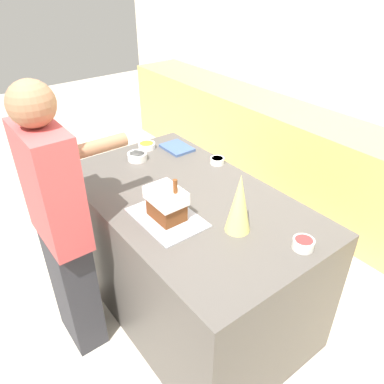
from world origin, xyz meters
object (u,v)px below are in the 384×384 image
Objects in this scene: baking_tray at (167,217)px; cookbook at (177,148)px; candy_bowl_near_tray_left at (303,243)px; candy_bowl_center_rear at (217,160)px; decorative_tree at (239,203)px; candy_bowl_behind_tray at (147,145)px; gingerbread_house at (166,203)px; candy_bowl_near_tray_right at (137,156)px; person at (62,228)px.

cookbook is at bearing 140.87° from baking_tray.
candy_bowl_near_tray_left is 0.97m from candy_bowl_center_rear.
decorative_tree reaches higher than candy_bowl_behind_tray.
gingerbread_house is 0.92m from candy_bowl_behind_tray.
cookbook is (-0.36, -0.09, -0.01)m from candy_bowl_center_rear.
person is at bearing -61.87° from candy_bowl_near_tray_right.
candy_bowl_center_rear is at bearing 46.91° from candy_bowl_near_tray_right.
person reaches higher than candy_bowl_near_tray_left.
candy_bowl_behind_tray is (-1.15, 0.14, -0.14)m from decorative_tree.
candy_bowl_near_tray_left is (0.62, 0.40, -0.07)m from gingerbread_house.
candy_bowl_center_rear is at bearing 27.03° from candy_bowl_behind_tray.
person is at bearing -137.13° from candy_bowl_near_tray_left.
candy_bowl_near_tray_left is at bearing 0.51° from candy_bowl_behind_tray.
person is at bearing -124.14° from baking_tray.
cookbook is (-1.30, 0.16, -0.02)m from candy_bowl_near_tray_left.
candy_bowl_center_rear is (-0.32, 0.64, 0.02)m from baking_tray.
decorative_tree is 0.37m from candy_bowl_near_tray_left.
candy_bowl_near_tray_right is (-0.71, 0.23, 0.03)m from baking_tray.
gingerbread_house is 1.08× the size of cookbook.
gingerbread_house is 0.60m from person.
baking_tray is 1.68× the size of gingerbread_house.
gingerbread_house is at bearing 55.84° from person.
candy_bowl_near_tray_left is 0.78× the size of candy_bowl_near_tray_right.
decorative_tree is 0.76m from candy_bowl_center_rear.
candy_bowl_behind_tray is at bearing -152.97° from candy_bowl_center_rear.
candy_bowl_near_tray_left is (0.31, 0.16, -0.14)m from decorative_tree.
candy_bowl_near_tray_right is 0.08× the size of person.
decorative_tree is at bearing -32.55° from candy_bowl_center_rear.
cookbook is (0.03, 0.33, -0.02)m from candy_bowl_near_tray_right.
candy_bowl_near_tray_right is (-0.71, 0.23, -0.07)m from gingerbread_house.
cookbook is at bearing 108.83° from person.
candy_bowl_near_tray_right is at bearing -179.35° from decorative_tree.
cookbook is at bearing 85.38° from candy_bowl_near_tray_right.
gingerbread_house is 0.15× the size of person.
candy_bowl_behind_tray is at bearing -130.85° from cookbook.
gingerbread_house is at bearing -39.10° from cookbook.
candy_bowl_near_tray_right is at bearing -133.09° from candy_bowl_center_rear.
candy_bowl_near_tray_right reaches higher than candy_bowl_center_rear.
cookbook is 1.10m from person.
candy_bowl_center_rear is 0.77× the size of candy_bowl_behind_tray.
candy_bowl_near_tray_left and candy_bowl_near_tray_right have the same top height.
candy_bowl_center_rear is at bearing 116.56° from gingerbread_house.
candy_bowl_behind_tray is (-1.45, -0.01, -0.01)m from candy_bowl_near_tray_left.
person is (-0.01, -1.13, -0.07)m from candy_bowl_center_rear.
candy_bowl_near_tray_right is (-1.33, -0.17, 0.00)m from candy_bowl_near_tray_left.
decorative_tree is (0.31, 0.24, 0.16)m from baking_tray.
person reaches higher than candy_bowl_behind_tray.
candy_bowl_near_tray_right is 0.33m from cookbook.
candy_bowl_center_rear is at bearing 165.20° from candy_bowl_near_tray_left.
candy_bowl_near_tray_right is 0.59× the size of cookbook.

